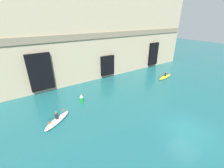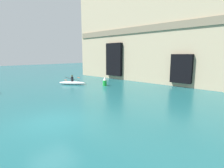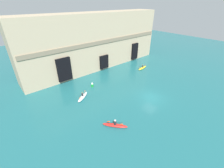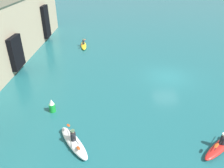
{
  "view_description": "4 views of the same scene",
  "coord_description": "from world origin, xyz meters",
  "px_view_note": "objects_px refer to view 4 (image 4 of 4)",
  "views": [
    {
      "loc": [
        -12.01,
        -5.14,
        9.65
      ],
      "look_at": [
        -2.75,
        8.57,
        2.27
      ],
      "focal_mm": 24.0,
      "sensor_mm": 36.0,
      "label": 1
    },
    {
      "loc": [
        8.87,
        -4.54,
        3.71
      ],
      "look_at": [
        -1.99,
        7.15,
        1.06
      ],
      "focal_mm": 28.0,
      "sensor_mm": 36.0,
      "label": 2
    },
    {
      "loc": [
        -20.27,
        -12.84,
        15.65
      ],
      "look_at": [
        -4.25,
        6.19,
        1.73
      ],
      "focal_mm": 24.0,
      "sensor_mm": 36.0,
      "label": 3
    },
    {
      "loc": [
        -19.99,
        5.51,
        10.07
      ],
      "look_at": [
        -3.31,
        5.7,
        0.93
      ],
      "focal_mm": 35.0,
      "sensor_mm": 36.0,
      "label": 4
    }
  ],
  "objects_px": {
    "kayak_yellow": "(84,45)",
    "kayak_white": "(74,142)",
    "marker_buoy": "(52,106)",
    "kayak_red": "(221,145)"
  },
  "relations": [
    {
      "from": "kayak_red",
      "to": "marker_buoy",
      "type": "relative_size",
      "value": 2.88
    },
    {
      "from": "marker_buoy",
      "to": "kayak_white",
      "type": "bearing_deg",
      "value": -147.89
    },
    {
      "from": "kayak_red",
      "to": "marker_buoy",
      "type": "distance_m",
      "value": 12.06
    },
    {
      "from": "kayak_red",
      "to": "marker_buoy",
      "type": "height_order",
      "value": "kayak_red"
    },
    {
      "from": "kayak_red",
      "to": "kayak_white",
      "type": "distance_m",
      "value": 9.2
    },
    {
      "from": "marker_buoy",
      "to": "kayak_yellow",
      "type": "bearing_deg",
      "value": -1.86
    },
    {
      "from": "kayak_red",
      "to": "marker_buoy",
      "type": "bearing_deg",
      "value": -58.03
    },
    {
      "from": "kayak_yellow",
      "to": "kayak_white",
      "type": "relative_size",
      "value": 1.1
    },
    {
      "from": "marker_buoy",
      "to": "kayak_red",
      "type": "bearing_deg",
      "value": -108.11
    },
    {
      "from": "kayak_yellow",
      "to": "kayak_white",
      "type": "xyz_separation_m",
      "value": [
        -18.94,
        -1.75,
        0.04
      ]
    }
  ]
}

